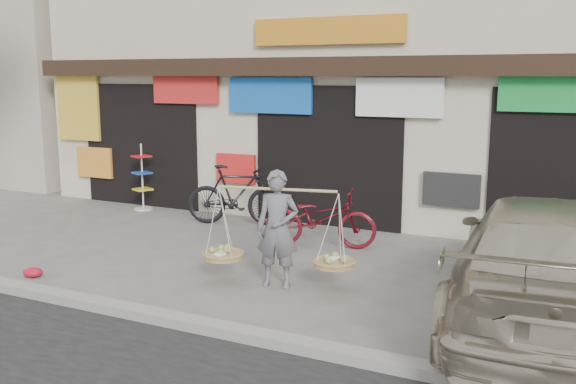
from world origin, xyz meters
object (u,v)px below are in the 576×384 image
at_px(suv, 551,263).
at_px(display_rack, 143,183).
at_px(bike_1, 236,195).
at_px(bike_2, 320,218).
at_px(street_vendor, 277,234).

xyz_separation_m(suv, display_rack, (-8.45, 3.17, -0.18)).
relative_size(bike_1, suv, 0.36).
bearing_deg(display_rack, bike_2, -13.54).
bearing_deg(street_vendor, suv, -10.42).
height_order(bike_1, display_rack, display_rack).
relative_size(street_vendor, display_rack, 1.46).
xyz_separation_m(bike_1, bike_2, (2.13, -0.81, -0.09)).
bearing_deg(bike_1, display_rack, 64.46).
distance_m(bike_2, suv, 4.30).
bearing_deg(bike_1, street_vendor, -159.34).
bearing_deg(suv, bike_1, -30.20).
height_order(bike_1, bike_2, bike_1).
bearing_deg(suv, bike_2, -32.82).
xyz_separation_m(bike_1, suv, (5.91, -2.85, 0.18)).
height_order(street_vendor, suv, street_vendor).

